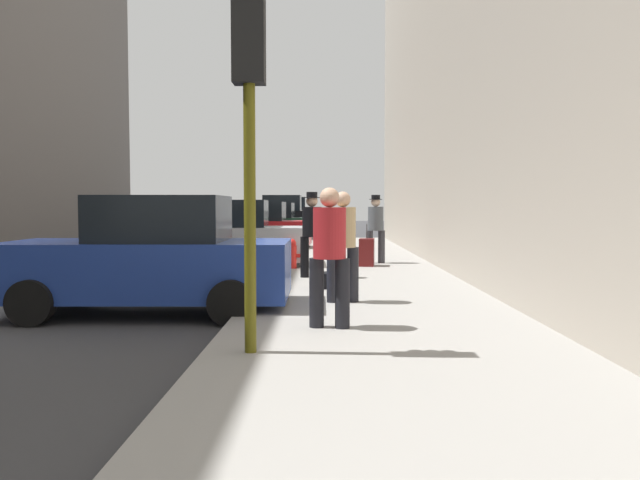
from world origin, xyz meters
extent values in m
cube|color=gray|center=(6.00, 0.00, 0.07)|extent=(4.00, 40.00, 0.15)
cube|color=navy|center=(2.60, -0.13, 0.69)|extent=(4.22, 1.88, 0.84)
cube|color=black|center=(2.80, -0.13, 1.44)|extent=(1.90, 1.58, 0.70)
cylinder|color=black|center=(1.23, 0.78, 0.32)|extent=(0.64, 0.23, 0.64)
cylinder|color=black|center=(1.24, -1.06, 0.32)|extent=(0.64, 0.23, 0.64)
cylinder|color=black|center=(3.96, 0.80, 0.32)|extent=(0.64, 0.23, 0.64)
cylinder|color=black|center=(3.97, -1.04, 0.32)|extent=(0.64, 0.23, 0.64)
cube|color=#B7BABF|center=(2.60, 6.35, 0.69)|extent=(4.24, 1.93, 0.84)
cube|color=black|center=(2.80, 6.35, 1.44)|extent=(1.92, 1.61, 0.70)
cylinder|color=black|center=(1.21, 7.24, 0.32)|extent=(0.64, 0.23, 0.64)
cylinder|color=black|center=(1.26, 5.40, 0.32)|extent=(0.64, 0.23, 0.64)
cylinder|color=black|center=(3.94, 7.30, 0.32)|extent=(0.64, 0.23, 0.64)
cylinder|color=black|center=(3.99, 5.46, 0.32)|extent=(0.64, 0.23, 0.64)
cube|color=#B2191E|center=(2.60, 13.03, 0.69)|extent=(4.26, 1.97, 0.84)
cube|color=black|center=(2.80, 13.03, 1.44)|extent=(1.94, 1.62, 0.70)
cylinder|color=black|center=(1.26, 14.00, 0.32)|extent=(0.65, 0.24, 0.64)
cylinder|color=black|center=(1.21, 12.16, 0.32)|extent=(0.65, 0.24, 0.64)
cylinder|color=black|center=(3.99, 13.91, 0.32)|extent=(0.65, 0.24, 0.64)
cylinder|color=black|center=(3.94, 12.07, 0.32)|extent=(0.65, 0.24, 0.64)
cube|color=#193828|center=(2.60, 19.11, 0.69)|extent=(4.27, 2.00, 0.84)
cube|color=black|center=(2.80, 19.11, 1.44)|extent=(1.95, 1.64, 0.70)
cylinder|color=black|center=(1.27, 20.09, 0.32)|extent=(0.65, 0.24, 0.64)
cylinder|color=black|center=(1.20, 18.25, 0.32)|extent=(0.65, 0.24, 0.64)
cylinder|color=black|center=(4.00, 19.98, 0.32)|extent=(0.65, 0.24, 0.64)
cylinder|color=black|center=(3.93, 18.14, 0.32)|extent=(0.65, 0.24, 0.64)
cube|color=black|center=(2.60, 25.54, 0.82)|extent=(4.63, 1.92, 1.10)
cube|color=black|center=(2.80, 25.54, 1.80)|extent=(2.10, 1.60, 0.90)
cylinder|color=black|center=(1.12, 26.49, 0.32)|extent=(0.64, 0.23, 0.64)
cylinder|color=black|center=(1.09, 24.65, 0.32)|extent=(0.64, 0.23, 0.64)
cylinder|color=black|center=(4.11, 26.43, 0.32)|extent=(0.64, 0.23, 0.64)
cylinder|color=black|center=(4.08, 24.60, 0.32)|extent=(0.64, 0.23, 0.64)
cube|color=silver|center=(2.60, 32.77, 0.82)|extent=(4.63, 1.92, 1.10)
cube|color=black|center=(2.80, 32.77, 1.80)|extent=(2.10, 1.60, 0.90)
cylinder|color=black|center=(1.09, 33.66, 0.32)|extent=(0.64, 0.23, 0.64)
cylinder|color=black|center=(1.12, 31.82, 0.32)|extent=(0.64, 0.23, 0.64)
cylinder|color=black|center=(4.08, 33.71, 0.32)|extent=(0.64, 0.23, 0.64)
cylinder|color=black|center=(4.11, 31.87, 0.32)|extent=(0.64, 0.23, 0.64)
cylinder|color=red|center=(4.45, 5.41, 0.43)|extent=(0.22, 0.22, 0.55)
sphere|color=red|center=(4.45, 5.41, 0.76)|extent=(0.20, 0.20, 0.20)
cylinder|color=red|center=(4.29, 5.41, 0.45)|extent=(0.10, 0.09, 0.09)
cylinder|color=red|center=(4.61, 5.41, 0.45)|extent=(0.10, 0.09, 0.09)
cylinder|color=#514C0F|center=(4.50, -3.17, 1.95)|extent=(0.12, 0.12, 3.60)
cube|color=black|center=(4.50, -3.17, 3.30)|extent=(0.32, 0.24, 0.90)
sphere|color=red|center=(4.50, -3.04, 3.58)|extent=(0.14, 0.14, 0.14)
sphere|color=yellow|center=(4.50, -3.04, 3.30)|extent=(0.14, 0.14, 0.14)
sphere|color=green|center=(4.50, -3.04, 3.02)|extent=(0.14, 0.14, 0.14)
cylinder|color=#333338|center=(6.71, 6.83, 0.57)|extent=(0.20, 0.20, 0.85)
cylinder|color=#333338|center=(6.40, 6.80, 0.57)|extent=(0.20, 0.20, 0.85)
cylinder|color=#4C5156|center=(6.56, 6.82, 1.31)|extent=(0.44, 0.44, 0.62)
sphere|color=beige|center=(6.56, 6.82, 1.74)|extent=(0.24, 0.24, 0.24)
cylinder|color=black|center=(6.56, 6.82, 1.81)|extent=(0.34, 0.34, 0.02)
cylinder|color=black|center=(6.56, 6.82, 1.87)|extent=(0.23, 0.23, 0.11)
cylinder|color=black|center=(5.15, -1.85, 0.57)|extent=(0.21, 0.21, 0.85)
cylinder|color=black|center=(5.47, -1.91, 0.57)|extent=(0.21, 0.21, 0.85)
cylinder|color=#A51E23|center=(5.31, -1.88, 1.31)|extent=(0.47, 0.47, 0.62)
sphere|color=tan|center=(5.31, -1.88, 1.74)|extent=(0.24, 0.24, 0.24)
cylinder|color=black|center=(5.13, 3.43, 0.57)|extent=(0.22, 0.22, 0.85)
cylinder|color=black|center=(4.82, 3.52, 0.57)|extent=(0.22, 0.22, 0.85)
cylinder|color=black|center=(4.97, 3.47, 1.31)|extent=(0.49, 0.49, 0.62)
sphere|color=tan|center=(4.97, 3.47, 1.74)|extent=(0.24, 0.24, 0.24)
cylinder|color=black|center=(4.97, 3.47, 1.81)|extent=(0.34, 0.34, 0.02)
cylinder|color=black|center=(4.97, 3.47, 1.87)|extent=(0.23, 0.23, 0.11)
cylinder|color=black|center=(5.37, 0.14, 0.57)|extent=(0.21, 0.21, 0.85)
cylinder|color=black|center=(5.68, 0.19, 0.57)|extent=(0.21, 0.21, 0.85)
cylinder|color=tan|center=(5.52, 0.17, 1.31)|extent=(0.46, 0.46, 0.62)
sphere|color=tan|center=(5.52, 0.17, 1.74)|extent=(0.24, 0.24, 0.24)
cube|color=#591414|center=(6.28, 6.03, 0.49)|extent=(0.42, 0.60, 0.68)
cylinder|color=#333333|center=(6.28, 6.03, 1.01)|extent=(0.02, 0.02, 0.36)
cube|color=black|center=(5.25, 1.82, 0.29)|extent=(0.32, 0.44, 0.28)
camera|label=1|loc=(5.27, -9.43, 1.63)|focal=35.00mm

